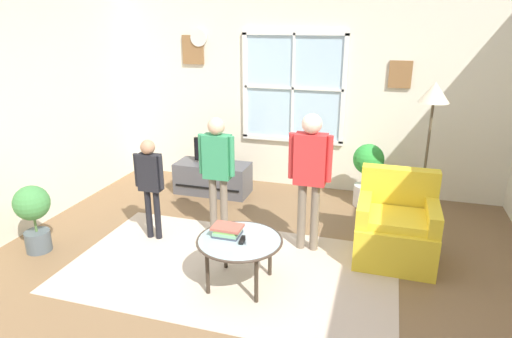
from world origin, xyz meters
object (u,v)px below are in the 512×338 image
person_green_shirt (217,164)px  cup (250,239)px  television (212,150)px  potted_plant_corner (33,212)px  remote_near_books (233,233)px  person_black_shirt (150,178)px  potted_plant_by_window (368,171)px  remote_near_cup (242,240)px  tv_stand (213,178)px  book_stack (227,230)px  floor_lamp (433,108)px  person_red_shirt (310,167)px  armchair (396,228)px  coffee_table (240,242)px

person_green_shirt → cup: bearing=-54.6°
television → potted_plant_corner: television is taller
remote_near_books → person_black_shirt: person_black_shirt is taller
cup → person_black_shirt: (-1.31, 0.64, 0.20)m
potted_plant_by_window → remote_near_cup: bearing=-113.1°
potted_plant_corner → remote_near_books: bearing=3.1°
tv_stand → cup: 2.42m
book_stack → floor_lamp: (1.73, 1.66, 0.91)m
book_stack → person_red_shirt: size_ratio=0.19×
book_stack → floor_lamp: size_ratio=0.16×
book_stack → floor_lamp: 2.57m
armchair → floor_lamp: bearing=71.4°
armchair → person_red_shirt: bearing=-174.6°
book_stack → person_green_shirt: 0.97m
tv_stand → cup: bearing=-60.1°
person_red_shirt → person_green_shirt: size_ratio=1.08×
book_stack → potted_plant_corner: potted_plant_corner is taller
person_black_shirt → tv_stand: bearing=85.6°
armchair → potted_plant_corner: (-3.54, -0.93, 0.11)m
tv_stand → person_black_shirt: person_black_shirt is taller
coffee_table → book_stack: 0.16m
tv_stand → remote_near_cup: 2.34m
remote_near_cup → potted_plant_by_window: bearing=66.9°
book_stack → potted_plant_by_window: 2.41m
book_stack → person_black_shirt: 1.21m
tv_stand → remote_near_books: (0.99, -1.94, 0.25)m
potted_plant_corner → floor_lamp: 4.30m
television → book_stack: size_ratio=1.88×
armchair → remote_near_books: armchair is taller
television → cup: 2.40m
coffee_table → floor_lamp: 2.54m
armchair → book_stack: bearing=-149.6°
book_stack → potted_plant_corner: size_ratio=0.37×
potted_plant_by_window → floor_lamp: size_ratio=0.49×
armchair → cup: 1.57m
cup → remote_near_books: 0.26m
person_green_shirt → potted_plant_corner: 1.93m
tv_stand → person_red_shirt: 2.08m
coffee_table → person_black_shirt: bearing=154.1°
television → floor_lamp: 2.82m
tv_stand → person_green_shirt: (0.55, -1.17, 0.62)m
floor_lamp → remote_near_cup: bearing=-132.2°
television → cup: size_ratio=4.80×
remote_near_books → person_green_shirt: size_ratio=0.10×
person_black_shirt → book_stack: bearing=-26.5°
tv_stand → potted_plant_by_window: 2.08m
person_black_shirt → coffee_table: bearing=-25.9°
book_stack → person_green_shirt: (-0.41, 0.81, 0.34)m
remote_near_books → television: bearing=117.1°
armchair → book_stack: size_ratio=3.24×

